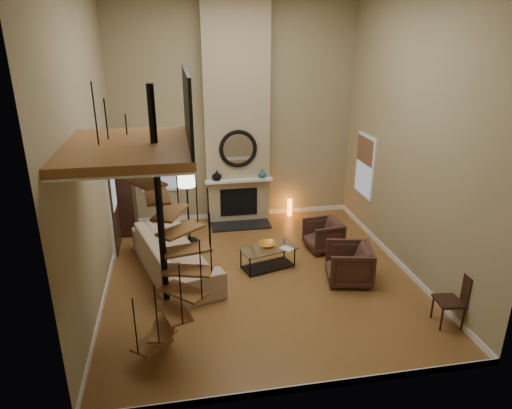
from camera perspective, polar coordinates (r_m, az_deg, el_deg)
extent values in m
cube|color=#9D6A32|center=(9.39, 0.44, -8.90)|extent=(6.00, 6.50, 0.01)
cube|color=tan|center=(11.52, -2.59, 11.30)|extent=(6.00, 0.02, 5.50)
cube|color=tan|center=(5.35, 7.02, -0.14)|extent=(6.00, 0.02, 5.50)
cube|color=tan|center=(8.36, -20.28, 6.40)|extent=(0.02, 6.50, 5.50)
cube|color=tan|center=(9.40, 18.96, 8.03)|extent=(0.02, 6.50, 5.50)
cube|color=white|center=(12.25, -2.38, -1.22)|extent=(6.00, 0.02, 0.12)
cube|color=white|center=(6.79, 5.93, -21.82)|extent=(6.00, 0.02, 0.12)
cube|color=white|center=(9.34, -18.16, -9.75)|extent=(0.02, 6.50, 0.12)
cube|color=white|center=(10.28, 17.17, -6.72)|extent=(0.02, 6.50, 0.12)
cube|color=tan|center=(11.33, -2.45, 11.15)|extent=(1.60, 0.38, 5.50)
cube|color=black|center=(11.65, -1.91, -2.62)|extent=(1.50, 0.60, 0.04)
cube|color=black|center=(11.72, -2.15, 0.32)|extent=(0.95, 0.02, 0.72)
cube|color=white|center=(11.45, -2.14, 2.99)|extent=(1.70, 0.18, 0.06)
torus|color=black|center=(11.28, -2.24, 6.96)|extent=(0.94, 0.10, 0.94)
cylinder|color=white|center=(11.29, -2.24, 6.97)|extent=(0.80, 0.01, 0.80)
imported|color=black|center=(11.38, -4.92, 3.63)|extent=(0.24, 0.24, 0.25)
imported|color=#1B565F|center=(11.54, 0.78, 3.86)|extent=(0.20, 0.20, 0.21)
cube|color=white|center=(11.65, -11.82, 5.19)|extent=(1.02, 0.04, 1.52)
cube|color=#8C9EB2|center=(11.63, -11.82, 5.16)|extent=(0.90, 0.01, 1.40)
cube|color=#8A603E|center=(11.56, -11.89, 6.14)|extent=(0.90, 0.01, 0.98)
cube|color=white|center=(11.39, 13.47, 4.71)|extent=(0.04, 1.02, 1.52)
cube|color=#8C9EB2|center=(11.38, 13.36, 4.70)|extent=(0.01, 0.90, 1.40)
cube|color=#8A603E|center=(11.28, 13.45, 6.58)|extent=(0.01, 0.90, 0.63)
cube|color=white|center=(10.55, -17.51, -0.15)|extent=(0.06, 1.05, 2.16)
cube|color=black|center=(10.55, -17.30, -0.26)|extent=(0.05, 0.90, 2.05)
cube|color=#8C9EB2|center=(10.41, -17.39, 1.93)|extent=(0.01, 0.60, 0.90)
cube|color=#935E30|center=(6.41, -15.69, 6.80)|extent=(1.70, 2.20, 0.12)
cube|color=white|center=(6.43, -15.62, 6.15)|extent=(1.70, 2.20, 0.03)
cube|color=black|center=(6.28, -8.56, 12.00)|extent=(0.04, 2.20, 0.94)
cylinder|color=black|center=(6.75, -11.78, -2.65)|extent=(0.10, 0.10, 4.02)
cube|color=#935E30|center=(7.39, -12.57, -16.20)|extent=(0.71, 0.78, 0.04)
cylinder|color=black|center=(6.91, -14.84, -14.56)|extent=(0.02, 0.02, 0.94)
cube|color=#935E30|center=(7.17, -11.44, -14.81)|extent=(0.46, 0.77, 0.04)
cylinder|color=black|center=(6.62, -12.31, -13.30)|extent=(0.02, 0.02, 0.94)
cube|color=#935E30|center=(7.03, -10.14, -12.95)|extent=(0.55, 0.79, 0.04)
cylinder|color=black|center=(6.49, -9.36, -11.10)|extent=(0.02, 0.02, 0.94)
cube|color=#935E30|center=(6.97, -9.06, -10.68)|extent=(0.75, 0.74, 0.04)
cylinder|color=black|center=(6.52, -6.92, -8.13)|extent=(0.02, 0.02, 0.94)
cube|color=#935E30|center=(6.97, -8.49, -8.16)|extent=(0.79, 0.53, 0.04)
cylinder|color=black|center=(6.68, -5.70, -4.83)|extent=(0.02, 0.02, 0.94)
cube|color=#935E30|center=(7.00, -8.62, -5.61)|extent=(0.77, 0.48, 0.04)
cylinder|color=black|center=(6.89, -5.92, -1.64)|extent=(0.02, 0.02, 0.94)
cube|color=#935E30|center=(7.03, -9.40, -3.19)|extent=(0.77, 0.72, 0.04)
cylinder|color=black|center=(7.08, -7.44, 1.18)|extent=(0.02, 0.02, 0.94)
cube|color=#935E30|center=(7.03, -10.69, -1.00)|extent=(0.58, 0.79, 0.04)
cylinder|color=black|center=(7.19, -9.88, 3.53)|extent=(0.02, 0.02, 0.94)
cube|color=#935E30|center=(6.97, -12.25, 0.97)|extent=(0.41, 0.75, 0.04)
cylinder|color=black|center=(7.17, -12.78, 5.44)|extent=(0.02, 0.02, 0.94)
cube|color=#935E30|center=(6.84, -13.79, 2.77)|extent=(0.68, 0.79, 0.04)
cylinder|color=black|center=(7.02, -15.66, 7.05)|extent=(0.02, 0.02, 0.94)
cube|color=#935E30|center=(6.65, -15.04, 4.49)|extent=(0.80, 0.64, 0.04)
cylinder|color=black|center=(6.74, -18.03, 8.52)|extent=(0.02, 0.02, 0.94)
cube|color=#935E30|center=(6.43, -15.73, 6.27)|extent=(0.72, 0.34, 0.04)
cylinder|color=black|center=(6.38, -19.40, 10.10)|extent=(0.02, 0.02, 0.94)
cube|color=black|center=(11.47, -15.93, 1.17)|extent=(0.39, 0.82, 1.84)
imported|color=tan|center=(9.48, -10.21, -6.21)|extent=(1.86, 3.04, 0.83)
imported|color=#492A21|center=(10.44, 8.73, -3.75)|extent=(0.84, 0.83, 0.69)
imported|color=#492A21|center=(9.26, 12.01, -7.33)|extent=(1.03, 1.01, 0.79)
cube|color=silver|center=(9.50, 1.50, -5.50)|extent=(1.27, 0.87, 0.02)
cube|color=black|center=(9.69, 1.47, -7.70)|extent=(1.15, 0.75, 0.01)
cylinder|color=black|center=(9.22, -0.76, -7.90)|extent=(0.04, 0.04, 0.42)
cylinder|color=black|center=(9.66, 4.85, -6.56)|extent=(0.04, 0.04, 0.42)
cylinder|color=black|center=(9.57, -1.91, -6.77)|extent=(0.04, 0.04, 0.42)
cylinder|color=black|center=(10.00, 3.55, -5.53)|extent=(0.04, 0.04, 0.42)
imported|color=orange|center=(9.52, 1.44, -5.05)|extent=(0.38, 0.38, 0.09)
imported|color=gray|center=(9.43, 3.78, -5.59)|extent=(0.32, 0.33, 0.03)
cylinder|color=black|center=(10.93, -8.26, -4.50)|extent=(0.38, 0.38, 0.03)
cylinder|color=black|center=(10.62, -8.47, -0.67)|extent=(0.04, 0.04, 1.63)
cylinder|color=#F2E5C6|center=(10.38, -8.69, 3.19)|extent=(0.42, 0.42, 0.34)
cylinder|color=orange|center=(12.21, 4.23, -0.37)|extent=(0.13, 0.13, 0.45)
cube|color=black|center=(8.41, 22.99, -11.05)|extent=(0.48, 0.48, 0.05)
cube|color=black|center=(8.38, 24.51, -9.38)|extent=(0.09, 0.41, 0.51)
cylinder|color=black|center=(8.32, 22.15, -13.16)|extent=(0.04, 0.04, 0.41)
cylinder|color=black|center=(8.48, 24.41, -12.86)|extent=(0.04, 0.04, 0.41)
cylinder|color=black|center=(8.59, 21.15, -11.87)|extent=(0.04, 0.04, 0.41)
cylinder|color=black|center=(8.74, 23.35, -11.61)|extent=(0.04, 0.04, 0.41)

